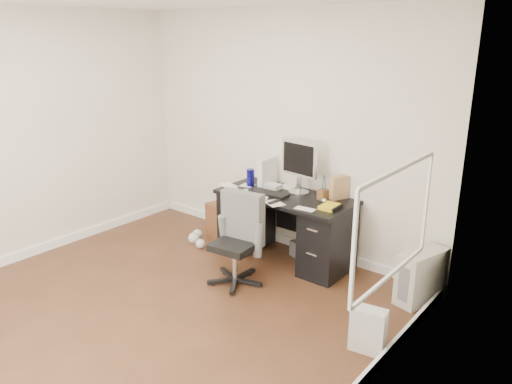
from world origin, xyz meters
TOP-DOWN VIEW (x-y plane):
  - ground at (0.00, 0.00)m, footprint 4.00×4.00m
  - room_shell at (0.03, 0.03)m, footprint 4.02×4.02m
  - desk at (0.30, 1.65)m, footprint 1.50×0.70m
  - loose_papers at (0.10, 1.60)m, footprint 1.10×0.60m
  - lcd_monitor at (0.38, 1.79)m, footprint 0.50×0.32m
  - keyboard at (0.14, 1.56)m, footprint 0.46×0.17m
  - computer_mouse at (0.77, 1.67)m, footprint 0.07×0.07m
  - travel_mug at (-0.21, 1.68)m, footprint 0.11×0.11m
  - white_binder at (-0.06, 1.79)m, footprint 0.13×0.28m
  - magazine_file at (0.81, 1.90)m, footprint 0.18×0.24m
  - pen_cup at (0.69, 1.77)m, footprint 0.13×0.13m
  - yellow_book at (0.90, 1.58)m, footprint 0.17×0.22m
  - paper_remote at (0.37, 1.36)m, footprint 0.27×0.25m
  - office_chair at (0.24, 0.87)m, footprint 0.58×0.58m
  - pc_tower at (1.84, 1.70)m, footprint 0.35×0.55m
  - shopping_bag at (1.81, 0.67)m, footprint 0.30×0.24m
  - wicker_basket at (-0.63, 1.74)m, footprint 0.52×0.52m
  - desk_printer at (0.48, 1.82)m, footprint 0.37×0.34m

SIDE VIEW (x-z plane):
  - ground at x=0.00m, z-range 0.00..0.00m
  - desk_printer at x=0.48m, z-range 0.00..0.18m
  - shopping_bag at x=1.81m, z-range 0.00..0.37m
  - wicker_basket at x=-0.63m, z-range 0.00..0.42m
  - pc_tower at x=1.84m, z-range 0.00..0.51m
  - desk at x=0.30m, z-range 0.02..0.77m
  - office_chair at x=0.24m, z-range 0.00..0.93m
  - loose_papers at x=0.10m, z-range 0.75..0.75m
  - paper_remote at x=0.37m, z-range 0.75..0.77m
  - keyboard at x=0.14m, z-range 0.75..0.78m
  - yellow_book at x=0.90m, z-range 0.75..0.79m
  - computer_mouse at x=0.77m, z-range 0.75..0.81m
  - travel_mug at x=-0.21m, z-range 0.75..0.95m
  - magazine_file at x=0.81m, z-range 0.75..1.00m
  - pen_cup at x=0.69m, z-range 0.75..1.01m
  - white_binder at x=-0.06m, z-range 0.75..1.07m
  - lcd_monitor at x=0.38m, z-range 0.75..1.34m
  - room_shell at x=0.03m, z-range 0.30..3.01m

